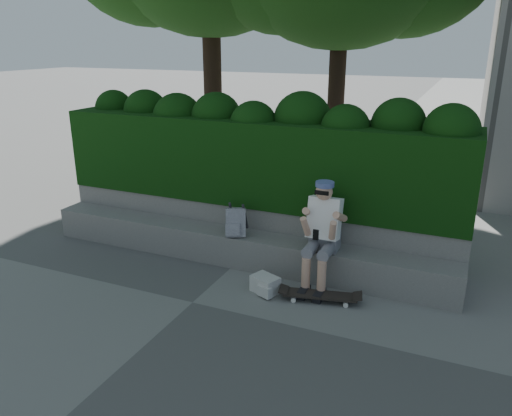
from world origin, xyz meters
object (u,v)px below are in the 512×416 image
at_px(backpack_plaid, 236,222).
at_px(backpack_ground, 265,284).
at_px(skateboard, 320,295).
at_px(person, 322,230).

bearing_deg(backpack_plaid, backpack_ground, -66.10).
bearing_deg(backpack_ground, skateboard, 26.21).
bearing_deg(skateboard, backpack_plaid, 147.22).
bearing_deg(backpack_plaid, person, -30.35).
height_order(skateboard, backpack_plaid, backpack_plaid).
xyz_separation_m(backpack_plaid, backpack_ground, (0.67, -0.55, -0.54)).
xyz_separation_m(person, backpack_ground, (-0.58, -0.47, -0.65)).
distance_m(person, skateboard, 0.80).
relative_size(skateboard, backpack_ground, 2.78).
xyz_separation_m(person, skateboard, (0.12, -0.42, -0.67)).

